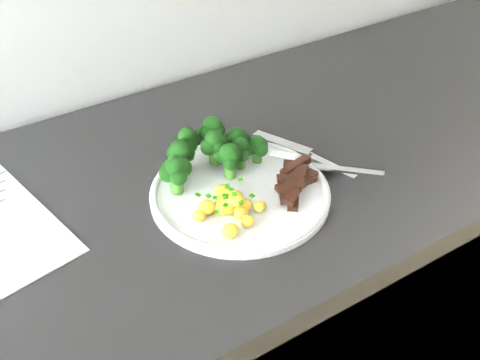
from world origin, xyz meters
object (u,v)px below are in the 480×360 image
at_px(knife, 316,159).
at_px(plate, 240,192).
at_px(beef_strips, 293,181).
at_px(fork, 329,166).
at_px(broccoli, 211,150).
at_px(potatoes, 229,206).

bearing_deg(knife, plate, -178.76).
height_order(plate, knife, knife).
height_order(beef_strips, fork, beef_strips).
distance_m(broccoli, beef_strips, 0.13).
bearing_deg(knife, broccoli, 157.51).
height_order(potatoes, fork, potatoes).
distance_m(beef_strips, fork, 0.07).
distance_m(plate, potatoes, 0.05).
distance_m(plate, fork, 0.15).
xyz_separation_m(potatoes, fork, (0.18, 0.00, -0.00)).
bearing_deg(fork, knife, 85.94).
bearing_deg(broccoli, plate, -81.83).
bearing_deg(plate, beef_strips, -25.22).
bearing_deg(broccoli, knife, -22.49).
bearing_deg(fork, plate, 167.92).
height_order(plate, beef_strips, beef_strips).
relative_size(broccoli, fork, 1.25).
height_order(plate, fork, fork).
bearing_deg(beef_strips, broccoli, 128.88).
relative_size(broccoli, beef_strips, 1.80).
distance_m(broccoli, fork, 0.19).
bearing_deg(knife, potatoes, -168.95).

